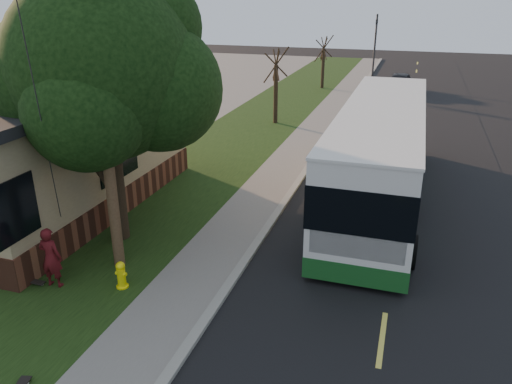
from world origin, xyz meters
TOP-DOWN VIEW (x-y plane):
  - ground at (0.00, 0.00)m, footprint 120.00×120.00m
  - road at (4.00, 10.00)m, footprint 8.00×80.00m
  - curb at (0.00, 10.00)m, footprint 0.25×80.00m
  - sidewalk at (-1.00, 10.00)m, footprint 2.00×80.00m
  - grass_verge at (-4.50, 10.00)m, footprint 5.00×80.00m
  - building_lot at (-14.50, 10.00)m, footprint 15.00×80.00m
  - fire_hydrant at (-2.60, 0.00)m, footprint 0.32×0.32m
  - utility_pole at (-3.31, 0.99)m, footprint 2.86×3.21m
  - leafy_tree at (-4.17, 2.65)m, footprint 6.30×6.00m
  - bare_tree_near at (-3.50, 18.00)m, footprint 1.38×1.21m
  - bare_tree_far at (-3.00, 30.00)m, footprint 1.38×1.21m
  - traffic_signal at (0.50, 34.00)m, footprint 0.18×0.22m
  - transit_bus at (3.12, 8.14)m, footprint 2.99×12.95m
  - skateboarder at (-4.32, -0.45)m, footprint 0.63×0.44m
  - skateboard_spare at (-4.99, -0.56)m, footprint 0.80×0.23m
  - dumpster at (-8.74, 6.33)m, footprint 1.80×1.61m
  - distant_car at (2.85, 30.14)m, footprint 2.08×4.42m

SIDE VIEW (x-z plane):
  - ground at x=0.00m, z-range 0.00..0.00m
  - road at x=4.00m, z-range 0.00..0.01m
  - building_lot at x=-14.50m, z-range 0.00..0.04m
  - grass_verge at x=-4.50m, z-range 0.00..0.07m
  - sidewalk at x=-1.00m, z-range 0.00..0.08m
  - curb at x=0.00m, z-range 0.00..0.12m
  - skateboard_spare at x=-4.99m, z-range 0.09..0.16m
  - fire_hydrant at x=-2.60m, z-range 0.06..0.80m
  - dumpster at x=-8.74m, z-range 0.04..1.37m
  - distant_car at x=2.85m, z-range 0.00..1.46m
  - skateboarder at x=-4.32m, z-range 0.07..1.72m
  - transit_bus at x=3.12m, z-range 0.12..3.62m
  - bare_tree_far at x=-3.00m, z-range -0.01..4.02m
  - bare_tree_near at x=-3.50m, z-range 0.00..4.30m
  - traffic_signal at x=0.50m, z-range 0.41..5.91m
  - utility_pole at x=-3.31m, z-range 0.10..9.17m
  - leafy_tree at x=-4.17m, z-range 1.27..9.07m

